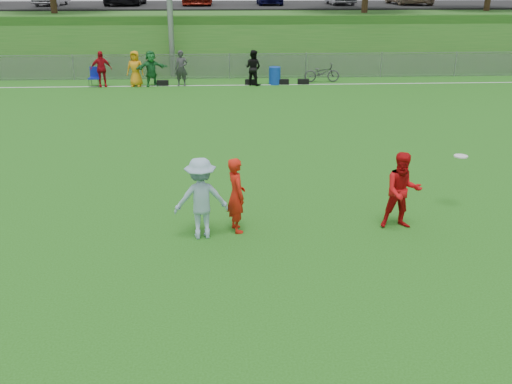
{
  "coord_description": "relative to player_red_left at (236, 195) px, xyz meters",
  "views": [
    {
      "loc": [
        -0.33,
        -10.03,
        5.08
      ],
      "look_at": [
        0.27,
        0.5,
        1.05
      ],
      "focal_mm": 40.0,
      "sensor_mm": 36.0,
      "label": 1
    }
  ],
  "objects": [
    {
      "name": "gear_bags",
      "position": [
        1.1,
        17.1,
        -0.67
      ],
      "size": [
        7.48,
        0.36,
        0.26
      ],
      "color": "black",
      "rests_on": "ground"
    },
    {
      "name": "frisbee",
      "position": [
        5.11,
        1.0,
        0.44
      ],
      "size": [
        0.31,
        0.31,
        0.03
      ],
      "color": "white",
      "rests_on": "ground"
    },
    {
      "name": "player_red_left",
      "position": [
        0.0,
        0.0,
        0.0
      ],
      "size": [
        0.54,
        0.67,
        1.6
      ],
      "primitive_type": "imported",
      "rotation": [
        0.0,
        0.0,
        1.87
      ],
      "color": "red",
      "rests_on": "ground"
    },
    {
      "name": "bicycle",
      "position": [
        4.74,
        17.69,
        -0.34
      ],
      "size": [
        1.77,
        0.62,
        0.93
      ],
      "primitive_type": "imported",
      "rotation": [
        0.0,
        0.0,
        1.57
      ],
      "color": "#313134",
      "rests_on": "ground"
    },
    {
      "name": "fence",
      "position": [
        0.11,
        19.0,
        -0.15
      ],
      "size": [
        58.0,
        0.06,
        1.3
      ],
      "color": "gray",
      "rests_on": "ground"
    },
    {
      "name": "player_red_center",
      "position": [
        3.49,
        -0.03,
        0.03
      ],
      "size": [
        0.83,
        0.66,
        1.67
      ],
      "primitive_type": "imported",
      "rotation": [
        0.0,
        0.0,
        -0.03
      ],
      "color": "red",
      "rests_on": "ground"
    },
    {
      "name": "spectator_row",
      "position": [
        -3.01,
        17.0,
        0.05
      ],
      "size": [
        8.37,
        1.09,
        1.69
      ],
      "color": "#AE0C17",
      "rests_on": "ground"
    },
    {
      "name": "berm",
      "position": [
        0.11,
        30.0,
        0.7
      ],
      "size": [
        120.0,
        18.0,
        3.0
      ],
      "primitive_type": "cube",
      "color": "#1E5B19",
      "rests_on": "ground"
    },
    {
      "name": "recycling_bin",
      "position": [
        2.31,
        17.15,
        -0.38
      ],
      "size": [
        0.65,
        0.65,
        0.85
      ],
      "primitive_type": "cylinder",
      "rotation": [
        0.0,
        0.0,
        -0.15
      ],
      "color": "#103AAE",
      "rests_on": "ground"
    },
    {
      "name": "parking_lot",
      "position": [
        0.11,
        32.0,
        2.25
      ],
      "size": [
        120.0,
        12.0,
        0.1
      ],
      "primitive_type": "cube",
      "color": "black",
      "rests_on": "berm"
    },
    {
      "name": "player_blue",
      "position": [
        -0.72,
        -0.27,
        0.05
      ],
      "size": [
        1.17,
        0.77,
        1.7
      ],
      "primitive_type": "imported",
      "rotation": [
        0.0,
        0.0,
        3.27
      ],
      "color": "#8FB1C7",
      "rests_on": "ground"
    },
    {
      "name": "ground",
      "position": [
        0.11,
        -1.0,
        -0.8
      ],
      "size": [
        120.0,
        120.0,
        0.0
      ],
      "primitive_type": "plane",
      "color": "#215612",
      "rests_on": "ground"
    },
    {
      "name": "sideline_far",
      "position": [
        0.11,
        17.0,
        -0.8
      ],
      "size": [
        60.0,
        0.1,
        0.01
      ],
      "primitive_type": "cube",
      "color": "white",
      "rests_on": "ground"
    },
    {
      "name": "camp_chair",
      "position": [
        -6.44,
        17.04,
        -0.53
      ],
      "size": [
        0.55,
        0.56,
        0.93
      ],
      "rotation": [
        0.0,
        0.0,
        -0.06
      ],
      "color": "#0E1A99",
      "rests_on": "ground"
    }
  ]
}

